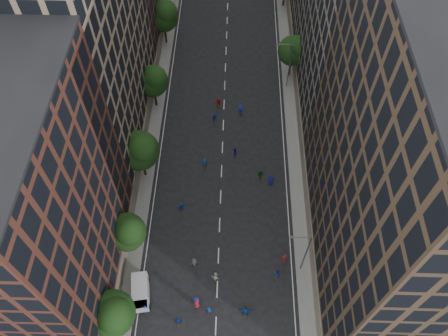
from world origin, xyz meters
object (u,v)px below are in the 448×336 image
cargo_van (141,291)px  skater_2 (277,273)px  streetlamp_near (304,252)px  streetlamp_far (289,63)px  skater_0 (146,309)px  skater_1 (209,310)px

cargo_van → skater_2: size_ratio=2.89×
streetlamp_near → cargo_van: (-19.68, -3.98, -3.94)m
streetlamp_near → cargo_van: 20.47m
cargo_van → skater_2: (16.78, 2.97, -0.43)m
cargo_van → streetlamp_near: bearing=2.3°
streetlamp_far → streetlamp_near: bearing=-90.0°
streetlamp_far → skater_2: streetlamp_far is taller
streetlamp_near → skater_2: bearing=-160.9°
cargo_van → skater_2: cargo_van is taller
cargo_van → skater_0: size_ratio=2.87×
skater_1 → skater_2: bearing=-137.8°
streetlamp_near → streetlamp_far: 33.00m
streetlamp_near → streetlamp_far: same height
cargo_van → skater_0: (0.82, -1.99, -0.42)m
cargo_van → streetlamp_far: bearing=52.8°
skater_1 → streetlamp_near: bearing=-140.6°
streetlamp_near → skater_1: bearing=-152.2°
cargo_van → skater_1: 8.66m
cargo_van → skater_2: 17.05m
streetlamp_near → skater_1: streetlamp_near is taller
skater_0 → skater_2: skater_0 is taller
skater_1 → skater_2: 9.69m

